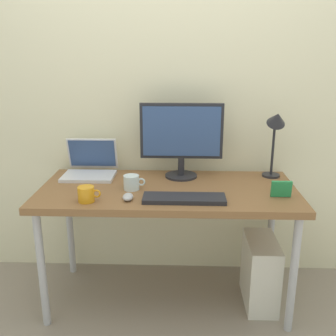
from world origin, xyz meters
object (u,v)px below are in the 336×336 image
at_px(mouse, 128,197).
at_px(coffee_mug, 86,194).
at_px(monitor, 181,136).
at_px(laptop, 90,166).
at_px(computer_tower, 260,272).
at_px(desk, 168,198).
at_px(photo_frame, 281,189).
at_px(glass_cup, 132,182).
at_px(keyboard, 184,198).
at_px(desk_lamp, 276,129).

distance_m(mouse, coffee_mug, 0.22).
distance_m(monitor, laptop, 0.61).
distance_m(coffee_mug, computer_tower, 1.16).
bearing_deg(desk, photo_frame, -11.84).
bearing_deg(coffee_mug, glass_cup, 42.15).
bearing_deg(laptop, glass_cup, -41.01).
distance_m(desk, mouse, 0.30).
relative_size(keyboard, computer_tower, 1.05).
xyz_separation_m(laptop, coffee_mug, (0.08, -0.45, -0.02)).
xyz_separation_m(keyboard, computer_tower, (0.47, 0.17, -0.54)).
xyz_separation_m(desk, computer_tower, (0.56, -0.03, -0.46)).
bearing_deg(desk_lamp, glass_cup, -164.21).
height_order(desk_lamp, computer_tower, desk_lamp).
xyz_separation_m(monitor, computer_tower, (0.49, -0.23, -0.79)).
bearing_deg(computer_tower, photo_frame, -62.14).
height_order(laptop, desk_lamp, desk_lamp).
relative_size(desk_lamp, keyboard, 1.00).
height_order(laptop, keyboard, laptop).
xyz_separation_m(desk, mouse, (-0.21, -0.20, 0.08)).
distance_m(mouse, glass_cup, 0.17).
bearing_deg(desk_lamp, mouse, -154.59).
xyz_separation_m(laptop, desk_lamp, (1.15, -0.02, 0.25)).
bearing_deg(desk, desk_lamp, 17.70).
distance_m(keyboard, photo_frame, 0.53).
bearing_deg(laptop, computer_tower, -13.18).
distance_m(mouse, computer_tower, 0.96).
bearing_deg(glass_cup, coffee_mug, -137.85).
xyz_separation_m(keyboard, glass_cup, (-0.30, 0.16, 0.03)).
relative_size(monitor, photo_frame, 4.61).
distance_m(desk, photo_frame, 0.64).
relative_size(desk_lamp, mouse, 4.89).
height_order(keyboard, mouse, mouse).
bearing_deg(computer_tower, mouse, -167.41).
distance_m(monitor, glass_cup, 0.43).
bearing_deg(photo_frame, computer_tower, 117.86).
bearing_deg(keyboard, mouse, -179.72).
bearing_deg(computer_tower, keyboard, -160.08).
bearing_deg(mouse, desk, 43.85).
bearing_deg(computer_tower, desk_lamp, 70.98).
height_order(desk, photo_frame, photo_frame).
bearing_deg(desk_lamp, keyboard, -143.83).
height_order(desk_lamp, coffee_mug, desk_lamp).
distance_m(desk, computer_tower, 0.73).
height_order(monitor, coffee_mug, monitor).
bearing_deg(laptop, photo_frame, -17.47).
bearing_deg(laptop, monitor, -1.85).
distance_m(laptop, coffee_mug, 0.46).
relative_size(laptop, photo_frame, 2.91).
xyz_separation_m(keyboard, photo_frame, (0.53, 0.07, 0.04)).
xyz_separation_m(monitor, laptop, (-0.58, 0.02, -0.21)).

